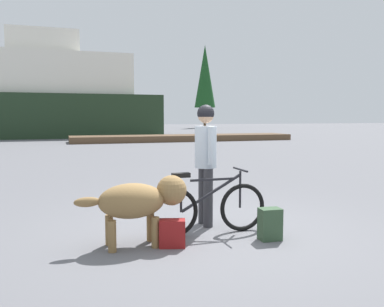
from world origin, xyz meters
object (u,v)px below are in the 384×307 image
bicycle (208,208)px  person_cyclist (206,152)px  handbag_pannier (172,233)px  ferry_boat (18,98)px  sailboat_moored (13,129)px  dog (140,200)px  backpack (270,224)px

bicycle → person_cyclist: person_cyclist is taller
handbag_pannier → ferry_boat: 31.12m
sailboat_moored → dog: bearing=-82.0°
person_cyclist → bicycle: bearing=-105.8°
dog → bicycle: bearing=10.9°
bicycle → handbag_pannier: (-0.61, -0.37, -0.20)m
ferry_boat → handbag_pannier: bearing=-82.0°
ferry_boat → sailboat_moored: (-0.88, 4.08, -2.65)m
dog → handbag_pannier: dog is taller
person_cyclist → backpack: bearing=-60.0°
person_cyclist → sailboat_moored: 34.44m
sailboat_moored → bicycle: bearing=-80.4°
ferry_boat → person_cyclist: bearing=-80.3°
person_cyclist → sailboat_moored: sailboat_moored is taller
bicycle → ferry_boat: 30.83m
handbag_pannier → sailboat_moored: size_ratio=0.04×
bicycle → handbag_pannier: bicycle is taller
dog → sailboat_moored: (-4.85, 34.57, -0.06)m
dog → ferry_boat: (-3.97, 30.49, 2.59)m
backpack → handbag_pannier: backpack is taller
bicycle → person_cyclist: 0.86m
backpack → sailboat_moored: sailboat_moored is taller
backpack → sailboat_moored: 35.48m
ferry_boat → sailboat_moored: ferry_boat is taller
bicycle → dog: 1.02m
person_cyclist → handbag_pannier: (-0.75, -0.83, -0.92)m
bicycle → dog: bearing=-169.1°
dog → backpack: size_ratio=3.32×
bicycle → ferry_boat: size_ratio=0.08×
bicycle → dog: bicycle is taller
dog → backpack: (1.66, -0.31, -0.37)m
person_cyclist → ferry_boat: (-5.08, 29.84, 2.07)m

